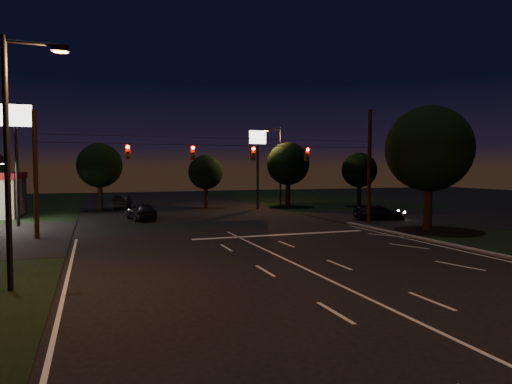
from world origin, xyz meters
name	(u,v)px	position (x,y,z in m)	size (l,w,h in m)	color
ground	(325,278)	(0.00, 0.00, 0.00)	(140.00, 140.00, 0.00)	black
cross_street_right	(440,218)	(20.00, 16.00, 0.00)	(20.00, 16.00, 0.02)	black
edge_line_left	(43,383)	(-9.70, -6.00, 0.01)	(0.14, 40.00, 0.01)	silver
center_line	(429,327)	(0.00, -6.00, 0.01)	(0.14, 40.00, 0.01)	silver
stop_bar	(282,235)	(3.00, 11.50, 0.01)	(12.00, 0.50, 0.01)	silver
utility_pole_right	(369,223)	(12.00, 15.00, 0.00)	(0.30, 0.30, 9.00)	black
utility_pole_left	(37,239)	(-12.00, 15.00, 0.00)	(0.28, 0.28, 8.00)	black
signal_span	(223,152)	(0.00, 14.96, 5.50)	(24.00, 0.40, 1.56)	black
pole_sign_left_near	(16,133)	(-14.00, 22.00, 6.98)	(2.20, 0.30, 9.10)	black
pole_sign_right	(258,151)	(8.00, 30.00, 6.24)	(1.80, 0.30, 8.40)	black
street_light_left	(15,144)	(-11.24, 2.00, 5.24)	(2.20, 0.35, 9.00)	black
street_light_right_far	(278,161)	(11.24, 32.00, 5.24)	(2.20, 0.35, 9.00)	black
tree_right_near	(427,150)	(13.53, 10.17, 5.68)	(6.00, 6.00, 8.76)	black
tree_far_b	(100,166)	(-7.98, 34.13, 4.61)	(4.60, 4.60, 6.98)	black
tree_far_c	(206,173)	(3.02, 33.10, 3.90)	(3.80, 3.80, 5.86)	black
tree_far_d	(288,164)	(12.02, 31.13, 4.83)	(4.80, 4.80, 7.30)	black
tree_far_e	(359,171)	(20.02, 29.11, 4.11)	(4.00, 4.00, 6.18)	black
car_oncoming_a	(141,211)	(-4.87, 23.34, 0.76)	(1.79, 4.45, 1.51)	black
car_oncoming_b	(122,202)	(-5.71, 35.77, 0.72)	(1.53, 4.38, 1.44)	black
car_cross	(379,213)	(14.06, 16.60, 0.62)	(1.75, 4.31, 1.25)	black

